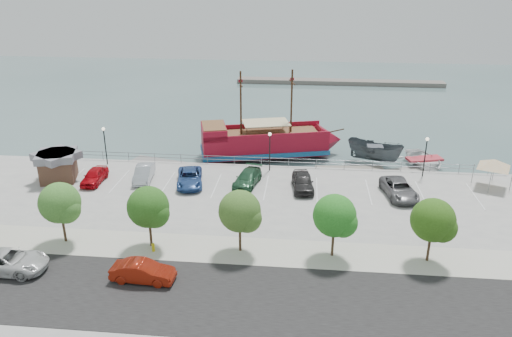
# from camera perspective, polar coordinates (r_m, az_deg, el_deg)

# --- Properties ---
(ground) EXTENTS (160.00, 160.00, 0.00)m
(ground) POSITION_cam_1_polar(r_m,az_deg,el_deg) (48.01, 0.95, -4.26)
(ground) COLOR #3E5858
(street) EXTENTS (100.00, 8.00, 0.04)m
(street) POSITION_cam_1_polar(r_m,az_deg,el_deg) (33.85, -1.45, -14.71)
(street) COLOR black
(street) RESTS_ON land_slab
(sidewalk) EXTENTS (100.00, 4.00, 0.05)m
(sidewalk) POSITION_cam_1_polar(r_m,az_deg,el_deg) (38.79, -0.33, -9.43)
(sidewalk) COLOR #B7B39E
(sidewalk) RESTS_ON land_slab
(seawall_railing) EXTENTS (50.00, 0.06, 1.00)m
(seawall_railing) POSITION_cam_1_polar(r_m,az_deg,el_deg) (54.52, 1.66, 0.80)
(seawall_railing) COLOR slate
(seawall_railing) RESTS_ON land_slab
(far_shore) EXTENTS (40.00, 3.00, 0.80)m
(far_shore) POSITION_cam_1_polar(r_m,az_deg,el_deg) (100.31, 9.49, 9.72)
(far_shore) COLOR #665E54
(far_shore) RESTS_ON ground
(pirate_ship) EXTENTS (17.64, 8.92, 10.92)m
(pirate_ship) POSITION_cam_1_polar(r_m,az_deg,el_deg) (59.73, 2.12, 3.03)
(pirate_ship) COLOR maroon
(pirate_ship) RESTS_ON ground
(patrol_boat) EXTENTS (7.12, 5.56, 2.61)m
(patrol_boat) POSITION_cam_1_polar(r_m,az_deg,el_deg) (59.09, 13.38, 1.67)
(patrol_boat) COLOR #474E53
(patrol_boat) RESTS_ON ground
(speedboat) EXTENTS (6.24, 7.49, 1.34)m
(speedboat) POSITION_cam_1_polar(r_m,az_deg,el_deg) (59.77, 18.64, 0.67)
(speedboat) COLOR silver
(speedboat) RESTS_ON ground
(dock_west) EXTENTS (7.67, 4.07, 0.42)m
(dock_west) POSITION_cam_1_polar(r_m,az_deg,el_deg) (58.47, -10.66, 0.53)
(dock_west) COLOR slate
(dock_west) RESTS_ON ground
(dock_mid) EXTENTS (7.72, 2.83, 0.43)m
(dock_mid) POSITION_cam_1_polar(r_m,az_deg,el_deg) (56.43, 10.66, -0.27)
(dock_mid) COLOR gray
(dock_mid) RESTS_ON ground
(dock_east) EXTENTS (7.63, 4.79, 0.42)m
(dock_east) POSITION_cam_1_polar(r_m,az_deg,el_deg) (57.26, 16.45, -0.49)
(dock_east) COLOR gray
(dock_east) RESTS_ON ground
(shed) EXTENTS (4.48, 4.48, 3.00)m
(shed) POSITION_cam_1_polar(r_m,az_deg,el_deg) (54.44, -21.71, 0.35)
(shed) COLOR #513527
(shed) RESTS_ON land_slab
(canopy_tent) EXTENTS (5.16, 5.16, 3.33)m
(canopy_tent) POSITION_cam_1_polar(r_m,az_deg,el_deg) (53.83, 25.66, 0.96)
(canopy_tent) COLOR slate
(canopy_tent) RESTS_ON land_slab
(street_van) EXTENTS (5.80, 2.74, 1.60)m
(street_van) POSITION_cam_1_polar(r_m,az_deg,el_deg) (40.29, -26.60, -9.45)
(street_van) COLOR silver
(street_van) RESTS_ON street
(street_sedan) EXTENTS (4.52, 1.77, 1.47)m
(street_sedan) POSITION_cam_1_polar(r_m,az_deg,el_deg) (36.02, -12.80, -11.42)
(street_sedan) COLOR maroon
(street_sedan) RESTS_ON street
(fire_hydrant) EXTENTS (0.26, 0.26, 0.74)m
(fire_hydrant) POSITION_cam_1_polar(r_m,az_deg,el_deg) (39.36, -11.66, -8.77)
(fire_hydrant) COLOR gold
(fire_hydrant) RESTS_ON sidewalk
(lamp_post_left) EXTENTS (0.36, 0.36, 4.28)m
(lamp_post_left) POSITION_cam_1_polar(r_m,az_deg,el_deg) (56.62, -16.93, 3.23)
(lamp_post_left) COLOR black
(lamp_post_left) RESTS_ON land_slab
(lamp_post_mid) EXTENTS (0.36, 0.36, 4.28)m
(lamp_post_mid) POSITION_cam_1_polar(r_m,az_deg,el_deg) (52.47, 1.59, 2.74)
(lamp_post_mid) COLOR black
(lamp_post_mid) RESTS_ON land_slab
(lamp_post_right) EXTENTS (0.36, 0.36, 4.28)m
(lamp_post_right) POSITION_cam_1_polar(r_m,az_deg,el_deg) (53.80, 18.84, 2.03)
(lamp_post_right) COLOR black
(lamp_post_right) RESTS_ON land_slab
(tree_b) EXTENTS (3.30, 3.20, 5.00)m
(tree_b) POSITION_cam_1_polar(r_m,az_deg,el_deg) (41.28, -21.36, -3.85)
(tree_b) COLOR #473321
(tree_b) RESTS_ON sidewalk
(tree_c) EXTENTS (3.30, 3.20, 5.00)m
(tree_c) POSITION_cam_1_polar(r_m,az_deg,el_deg) (38.67, -12.04, -4.51)
(tree_c) COLOR #473321
(tree_c) RESTS_ON sidewalk
(tree_d) EXTENTS (3.30, 3.20, 5.00)m
(tree_d) POSITION_cam_1_polar(r_m,az_deg,el_deg) (37.21, -1.66, -5.10)
(tree_d) COLOR #473321
(tree_d) RESTS_ON sidewalk
(tree_e) EXTENTS (3.30, 3.20, 5.00)m
(tree_e) POSITION_cam_1_polar(r_m,az_deg,el_deg) (37.04, 9.19, -5.53)
(tree_e) COLOR #473321
(tree_e) RESTS_ON sidewalk
(tree_f) EXTENTS (3.30, 3.20, 5.00)m
(tree_f) POSITION_cam_1_polar(r_m,az_deg,el_deg) (38.17, 19.78, -5.77)
(tree_f) COLOR #473321
(tree_f) RESTS_ON sidewalk
(parked_car_a) EXTENTS (1.76, 4.30, 1.46)m
(parked_car_a) POSITION_cam_1_polar(r_m,az_deg,el_deg) (52.84, -17.99, -0.80)
(parked_car_a) COLOR #B10710
(parked_car_a) RESTS_ON land_slab
(parked_car_b) EXTENTS (2.14, 4.74, 1.51)m
(parked_car_b) POSITION_cam_1_polar(r_m,az_deg,el_deg) (52.07, -12.69, -0.54)
(parked_car_b) COLOR #A2A9B1
(parked_car_b) RESTS_ON land_slab
(parked_car_c) EXTENTS (3.48, 5.70, 1.48)m
(parked_car_c) POSITION_cam_1_polar(r_m,az_deg,el_deg) (50.21, -7.58, -1.06)
(parked_car_c) COLOR #284887
(parked_car_c) RESTS_ON land_slab
(parked_car_d) EXTENTS (2.91, 5.22, 1.43)m
(parked_car_d) POSITION_cam_1_polar(r_m,az_deg,el_deg) (49.74, -0.99, -1.11)
(parked_car_d) COLOR #245032
(parked_car_d) RESTS_ON land_slab
(parked_car_e) EXTENTS (2.48, 5.02, 1.64)m
(parked_car_e) POSITION_cam_1_polar(r_m,az_deg,el_deg) (48.93, 5.36, -1.48)
(parked_car_e) COLOR #252424
(parked_car_e) RESTS_ON land_slab
(parked_car_g) EXTENTS (3.42, 5.81, 1.52)m
(parked_car_g) POSITION_cam_1_polar(r_m,az_deg,el_deg) (49.16, 16.04, -2.26)
(parked_car_g) COLOR #5F5F61
(parked_car_g) RESTS_ON land_slab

